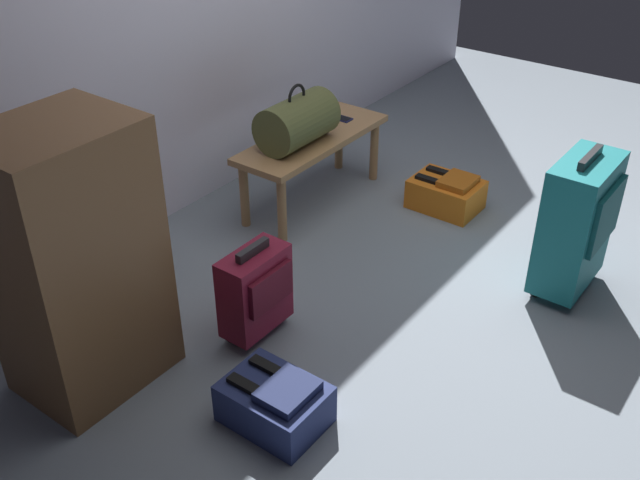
{
  "coord_description": "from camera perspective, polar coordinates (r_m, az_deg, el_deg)",
  "views": [
    {
      "loc": [
        -2.77,
        -1.25,
        2.08
      ],
      "look_at": [
        -0.44,
        0.48,
        0.25
      ],
      "focal_mm": 41.16,
      "sensor_mm": 36.0,
      "label": 1
    }
  ],
  "objects": [
    {
      "name": "side_cabinet",
      "position": [
        2.89,
        -18.46,
        -1.64
      ],
      "size": [
        0.56,
        0.44,
        1.1
      ],
      "color": "brown",
      "rests_on": "ground"
    },
    {
      "name": "suitcase_small_burgundy",
      "position": [
        3.14,
        -5.02,
        -3.9
      ],
      "size": [
        0.32,
        0.19,
        0.46
      ],
      "color": "maroon",
      "rests_on": "ground"
    },
    {
      "name": "cell_phone",
      "position": [
        4.32,
        1.56,
        9.48
      ],
      "size": [
        0.07,
        0.14,
        0.01
      ],
      "color": "#191E4C",
      "rests_on": "bench"
    },
    {
      "name": "backpack_navy",
      "position": [
        2.83,
        -3.5,
        -12.49
      ],
      "size": [
        0.28,
        0.38,
        0.21
      ],
      "color": "navy",
      "rests_on": "ground"
    },
    {
      "name": "backpack_orange",
      "position": [
        4.22,
        9.8,
        3.61
      ],
      "size": [
        0.28,
        0.38,
        0.21
      ],
      "color": "orange",
      "rests_on": "ground"
    },
    {
      "name": "duffel_bag_olive",
      "position": [
        3.95,
        -1.79,
        9.21
      ],
      "size": [
        0.44,
        0.26,
        0.34
      ],
      "color": "#51562D",
      "rests_on": "bench"
    },
    {
      "name": "ground_plane",
      "position": [
        3.69,
        10.12,
        -2.72
      ],
      "size": [
        6.6,
        6.6,
        0.0
      ],
      "primitive_type": "plane",
      "color": "slate"
    },
    {
      "name": "suitcase_upright_teal",
      "position": [
        3.55,
        19.37,
        1.29
      ],
      "size": [
        0.43,
        0.25,
        0.71
      ],
      "color": "#14666B",
      "rests_on": "ground"
    },
    {
      "name": "bench",
      "position": [
        4.12,
        -0.57,
        7.31
      ],
      "size": [
        1.0,
        0.36,
        0.41
      ],
      "color": "#A87A4C",
      "rests_on": "ground"
    }
  ]
}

